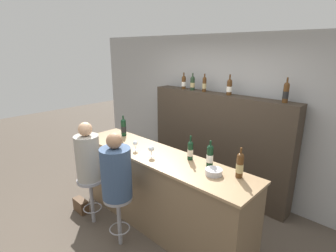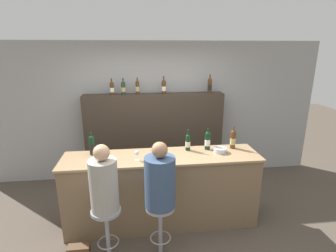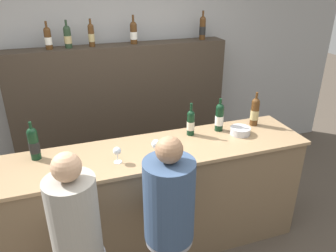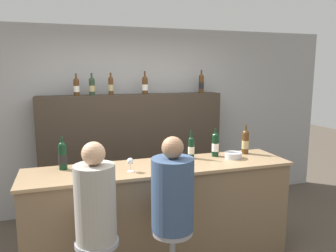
% 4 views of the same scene
% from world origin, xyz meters
% --- Properties ---
extents(ground_plane, '(16.00, 16.00, 0.00)m').
position_xyz_m(ground_plane, '(0.00, 0.00, 0.00)').
color(ground_plane, '#4C4238').
extents(wall_back, '(6.40, 0.05, 2.60)m').
position_xyz_m(wall_back, '(0.00, 1.88, 1.30)').
color(wall_back, '#9E9E9E').
rests_on(wall_back, ground_plane).
extents(bar_counter, '(2.70, 0.63, 1.05)m').
position_xyz_m(bar_counter, '(0.00, 0.30, 0.53)').
color(bar_counter, brown).
rests_on(bar_counter, ground_plane).
extents(back_bar_cabinet, '(2.53, 0.28, 1.68)m').
position_xyz_m(back_bar_cabinet, '(0.00, 1.66, 0.84)').
color(back_bar_cabinet, '#382D23').
rests_on(back_bar_cabinet, ground_plane).
extents(wine_bottle_counter_0, '(0.08, 0.08, 0.32)m').
position_xyz_m(wine_bottle_counter_0, '(-0.94, 0.46, 1.19)').
color(wine_bottle_counter_0, black).
rests_on(wine_bottle_counter_0, bar_counter).
extents(wine_bottle_counter_1, '(0.07, 0.07, 0.31)m').
position_xyz_m(wine_bottle_counter_1, '(0.39, 0.46, 1.18)').
color(wine_bottle_counter_1, black).
rests_on(wine_bottle_counter_1, bar_counter).
extents(wine_bottle_counter_2, '(0.08, 0.08, 0.32)m').
position_xyz_m(wine_bottle_counter_2, '(0.68, 0.46, 1.19)').
color(wine_bottle_counter_2, black).
rests_on(wine_bottle_counter_2, bar_counter).
extents(wine_bottle_counter_3, '(0.08, 0.08, 0.34)m').
position_xyz_m(wine_bottle_counter_3, '(1.06, 0.46, 1.19)').
color(wine_bottle_counter_3, '#4C2D14').
rests_on(wine_bottle_counter_3, bar_counter).
extents(wine_bottle_backbar_0, '(0.07, 0.07, 0.29)m').
position_xyz_m(wine_bottle_backbar_0, '(-0.74, 1.66, 1.80)').
color(wine_bottle_backbar_0, '#4C2D14').
rests_on(wine_bottle_backbar_0, back_bar_cabinet).
extents(wine_bottle_backbar_1, '(0.08, 0.08, 0.29)m').
position_xyz_m(wine_bottle_backbar_1, '(-0.54, 1.66, 1.80)').
color(wine_bottle_backbar_1, '#233823').
rests_on(wine_bottle_backbar_1, back_bar_cabinet).
extents(wine_bottle_backbar_2, '(0.07, 0.07, 0.29)m').
position_xyz_m(wine_bottle_backbar_2, '(-0.29, 1.66, 1.80)').
color(wine_bottle_backbar_2, '#4C2D14').
rests_on(wine_bottle_backbar_2, back_bar_cabinet).
extents(wine_bottle_backbar_3, '(0.08, 0.08, 0.31)m').
position_xyz_m(wine_bottle_backbar_3, '(0.18, 1.66, 1.80)').
color(wine_bottle_backbar_3, '#4C2D14').
rests_on(wine_bottle_backbar_3, back_bar_cabinet).
extents(wine_bottle_backbar_4, '(0.08, 0.08, 0.33)m').
position_xyz_m(wine_bottle_backbar_4, '(1.02, 1.66, 1.82)').
color(wine_bottle_backbar_4, '#4C2D14').
rests_on(wine_bottle_backbar_4, back_bar_cabinet).
extents(wine_glass_0, '(0.06, 0.06, 0.13)m').
position_xyz_m(wine_glass_0, '(-0.34, 0.19, 1.15)').
color(wine_glass_0, silver).
rests_on(wine_glass_0, bar_counter).
extents(wine_glass_1, '(0.08, 0.08, 0.15)m').
position_xyz_m(wine_glass_1, '(-0.02, 0.19, 1.16)').
color(wine_glass_1, silver).
rests_on(wine_glass_1, bar_counter).
extents(metal_bowl, '(0.19, 0.19, 0.06)m').
position_xyz_m(metal_bowl, '(0.83, 0.32, 1.09)').
color(metal_bowl, '#B7B7BC').
rests_on(metal_bowl, bar_counter).
extents(bar_stool_left, '(0.35, 0.35, 0.68)m').
position_xyz_m(bar_stool_left, '(-0.71, -0.31, 0.52)').
color(bar_stool_left, gray).
rests_on(bar_stool_left, ground_plane).
extents(guest_seated_left, '(0.32, 0.32, 0.80)m').
position_xyz_m(guest_seated_left, '(-0.71, -0.31, 1.02)').
color(guest_seated_left, gray).
rests_on(guest_seated_left, bar_stool_left).
extents(bar_stool_right, '(0.35, 0.35, 0.68)m').
position_xyz_m(bar_stool_right, '(-0.08, -0.31, 0.52)').
color(bar_stool_right, gray).
rests_on(bar_stool_right, ground_plane).
extents(guest_seated_right, '(0.36, 0.36, 0.80)m').
position_xyz_m(guest_seated_right, '(-0.08, -0.31, 1.01)').
color(guest_seated_right, '#334766').
rests_on(guest_seated_right, bar_stool_right).
extents(handbag, '(0.26, 0.12, 0.20)m').
position_xyz_m(handbag, '(-1.07, -0.31, 0.10)').
color(handbag, '#513823').
rests_on(handbag, ground_plane).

